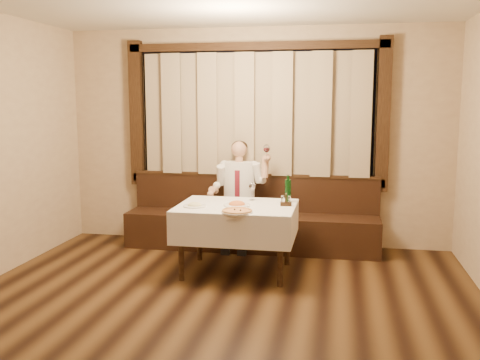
% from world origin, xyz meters
% --- Properties ---
extents(room, '(5.01, 6.01, 2.81)m').
position_xyz_m(room, '(-0.00, 0.97, 1.50)').
color(room, black).
rests_on(room, ground).
extents(banquette, '(3.20, 0.61, 0.94)m').
position_xyz_m(banquette, '(0.00, 2.72, 0.31)').
color(banquette, black).
rests_on(banquette, ground).
extents(dining_table, '(1.27, 0.97, 0.76)m').
position_xyz_m(dining_table, '(0.00, 1.70, 0.65)').
color(dining_table, black).
rests_on(dining_table, ground).
extents(pizza, '(0.32, 0.32, 0.03)m').
position_xyz_m(pizza, '(0.08, 1.32, 0.77)').
color(pizza, white).
rests_on(pizza, dining_table).
extents(pasta_red, '(0.29, 0.29, 0.10)m').
position_xyz_m(pasta_red, '(0.01, 1.65, 0.80)').
color(pasta_red, white).
rests_on(pasta_red, dining_table).
extents(pasta_cream, '(0.24, 0.24, 0.08)m').
position_xyz_m(pasta_cream, '(-0.42, 1.53, 0.79)').
color(pasta_cream, white).
rests_on(pasta_cream, dining_table).
extents(green_bottle, '(0.07, 0.07, 0.31)m').
position_xyz_m(green_bottle, '(0.53, 1.96, 0.89)').
color(green_bottle, '#115217').
rests_on(green_bottle, dining_table).
extents(table_wine_glass, '(0.08, 0.08, 0.21)m').
position_xyz_m(table_wine_glass, '(0.12, 1.99, 0.91)').
color(table_wine_glass, white).
rests_on(table_wine_glass, dining_table).
extents(cruet_caddy, '(0.13, 0.07, 0.13)m').
position_xyz_m(cruet_caddy, '(0.53, 1.75, 0.80)').
color(cruet_caddy, black).
rests_on(cruet_caddy, dining_table).
extents(seated_man, '(0.74, 0.56, 1.37)m').
position_xyz_m(seated_man, '(-0.16, 2.63, 0.80)').
color(seated_man, black).
rests_on(seated_man, ground).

